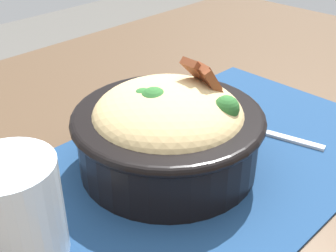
{
  "coord_description": "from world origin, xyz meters",
  "views": [
    {
      "loc": [
        -0.32,
        -0.26,
        1.06
      ],
      "look_at": [
        -0.04,
        0.02,
        0.83
      ],
      "focal_mm": 47.51,
      "sensor_mm": 36.0,
      "label": 1
    }
  ],
  "objects": [
    {
      "name": "bowl",
      "position": [
        -0.03,
        0.02,
        0.83
      ],
      "size": [
        0.22,
        0.22,
        0.12
      ],
      "color": "black",
      "rests_on": "placemat"
    },
    {
      "name": "table",
      "position": [
        0.0,
        0.0,
        0.7
      ],
      "size": [
        1.27,
        0.88,
        0.78
      ],
      "color": "#4C3826",
      "rests_on": "ground_plane"
    },
    {
      "name": "drinking_glass",
      "position": [
        -0.21,
        0.02,
        0.82
      ],
      "size": [
        0.08,
        0.08,
        0.09
      ],
      "color": "silver",
      "rests_on": "table"
    },
    {
      "name": "placemat",
      "position": [
        0.02,
        -0.01,
        0.78
      ],
      "size": [
        0.44,
        0.29,
        0.0
      ],
      "primitive_type": "cube",
      "rotation": [
        0.0,
        0.0,
        -0.02
      ],
      "color": "navy",
      "rests_on": "table"
    },
    {
      "name": "fork",
      "position": [
        0.1,
        -0.02,
        0.78
      ],
      "size": [
        0.05,
        0.13,
        0.0
      ],
      "color": "silver",
      "rests_on": "placemat"
    }
  ]
}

